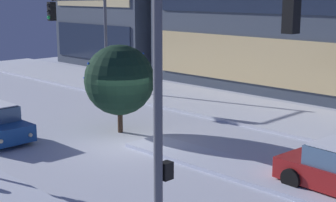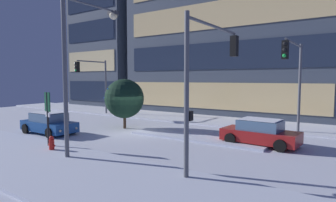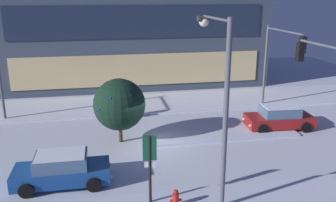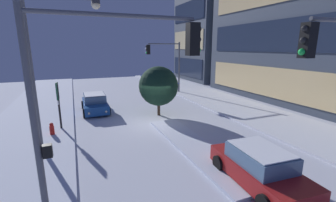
# 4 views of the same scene
# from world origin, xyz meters

# --- Properties ---
(ground) EXTENTS (52.00, 52.00, 0.00)m
(ground) POSITION_xyz_m (0.00, 0.00, 0.00)
(ground) COLOR silver
(curb_strip_near) EXTENTS (52.00, 5.20, 0.14)m
(curb_strip_near) POSITION_xyz_m (0.00, -7.89, 0.07)
(curb_strip_near) COLOR silver
(curb_strip_near) RESTS_ON ground
(curb_strip_far) EXTENTS (52.00, 5.20, 0.14)m
(curb_strip_far) POSITION_xyz_m (0.00, 7.89, 0.07)
(curb_strip_far) COLOR silver
(curb_strip_far) RESTS_ON ground
(median_strip) EXTENTS (9.00, 1.80, 0.14)m
(median_strip) POSITION_xyz_m (4.72, 0.50, 0.07)
(median_strip) COLOR silver
(median_strip) RESTS_ON ground
(office_tower_secondary) EXTENTS (10.24, 10.05, 20.72)m
(office_tower_secondary) POSITION_xyz_m (-17.98, 16.67, 10.36)
(office_tower_secondary) COLOR #424C5B
(office_tower_secondary) RESTS_ON ground
(car_near) EXTENTS (4.37, 2.03, 1.49)m
(car_near) POSITION_xyz_m (-4.47, -3.62, 0.71)
(car_near) COLOR #19478C
(car_near) RESTS_ON ground
(car_far) EXTENTS (4.41, 2.25, 1.49)m
(car_far) POSITION_xyz_m (8.57, 1.15, 0.71)
(car_far) COLOR maroon
(car_far) RESTS_ON ground
(traffic_light_corner_near_right) EXTENTS (0.32, 4.98, 6.18)m
(traffic_light_corner_near_right) POSITION_xyz_m (7.97, -4.20, 4.27)
(traffic_light_corner_near_right) COLOR #565960
(traffic_light_corner_near_right) RESTS_ON ground
(traffic_light_corner_far_left) EXTENTS (0.32, 3.99, 5.70)m
(traffic_light_corner_far_left) POSITION_xyz_m (-9.12, 4.49, 3.98)
(traffic_light_corner_far_left) COLOR #565960
(traffic_light_corner_far_left) RESTS_ON ground
(street_lamp_arched) EXTENTS (0.56, 3.47, 7.57)m
(street_lamp_arched) POSITION_xyz_m (1.97, -5.90, 4.97)
(street_lamp_arched) COLOR #565960
(street_lamp_arched) RESTS_ON ground
(fire_hydrant) EXTENTS (0.48, 0.26, 0.85)m
(fire_hydrant) POSITION_xyz_m (0.18, -6.49, 0.41)
(fire_hydrant) COLOR red
(fire_hydrant) RESTS_ON ground
(parking_info_sign) EXTENTS (0.55, 0.13, 3.05)m
(parking_info_sign) POSITION_xyz_m (-0.79, -6.03, 1.96)
(parking_info_sign) COLOR black
(parking_info_sign) RESTS_ON ground
(decorated_tree_median) EXTENTS (2.98, 3.03, 3.77)m
(decorated_tree_median) POSITION_xyz_m (-1.56, 0.84, 2.28)
(decorated_tree_median) COLOR #473323
(decorated_tree_median) RESTS_ON ground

